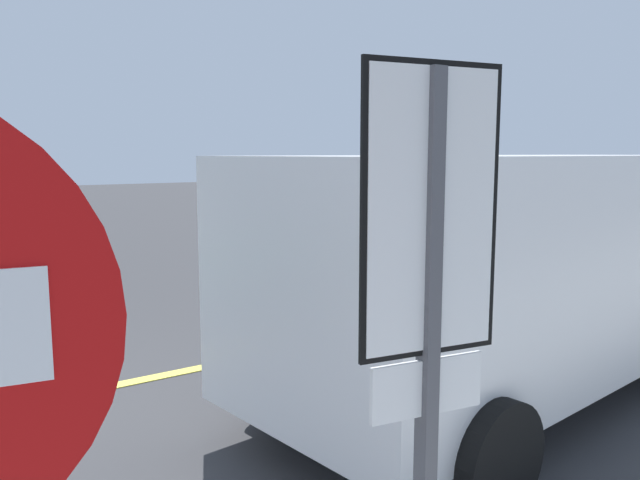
# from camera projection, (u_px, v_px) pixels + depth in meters

# --- Properties ---
(lane_marking_centre) EXTENTS (28.00, 0.16, 0.01)m
(lane_marking_centre) POSITION_uv_depth(u_px,v_px,m) (217.00, 365.00, 6.66)
(lane_marking_centre) COLOR #E0D14C
(speed_limit_sign) EXTENTS (0.54, 0.11, 2.52)m
(speed_limit_sign) POSITION_uv_depth(u_px,v_px,m) (430.00, 288.00, 2.15)
(speed_limit_sign) COLOR #4C4C51
(speed_limit_sign) RESTS_ON ground_plane
(white_van) EXTENTS (5.39, 2.73, 2.20)m
(white_van) POSITION_uv_depth(u_px,v_px,m) (512.00, 261.00, 5.59)
(white_van) COLOR white
(white_van) RESTS_ON ground_plane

